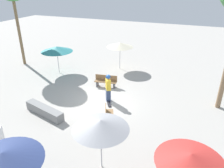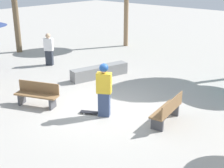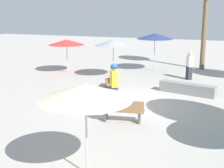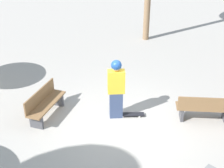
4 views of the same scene
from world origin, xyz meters
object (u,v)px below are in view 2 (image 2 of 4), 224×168
skateboard (92,112)px  concrete_ledge (100,72)px  bystander_watching (49,49)px  bench_far (168,110)px  skater_main (104,88)px  bench_near (37,94)px

skateboard → concrete_ledge: bearing=-80.2°
bystander_watching → bench_far: bearing=136.3°
skateboard → concrete_ledge: 3.86m
bench_far → bystander_watching: size_ratio=1.01×
concrete_ledge → bench_far: (4.71, -1.79, 0.16)m
bench_far → concrete_ledge: bearing=59.9°
skater_main → bystander_watching: skater_main is taller
skateboard → bench_near: (-1.95, -0.79, 0.37)m
skater_main → bench_far: (1.84, 0.96, -0.55)m
skateboard → bench_near: size_ratio=0.48×
skater_main → skateboard: bearing=-4.7°
skater_main → bench_far: skater_main is taller
bystander_watching → concrete_ledge: bearing=152.0°
bench_near → bystander_watching: size_ratio=1.01×
skater_main → bench_near: skater_main is taller
skateboard → bench_near: bearing=-8.1°
skateboard → bystander_watching: size_ratio=0.49×
skater_main → bystander_watching: 6.62m
skateboard → bench_far: 2.55m
bench_near → bench_far: same height
skateboard → bench_near: 2.13m
concrete_ledge → bench_far: bench_far is taller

